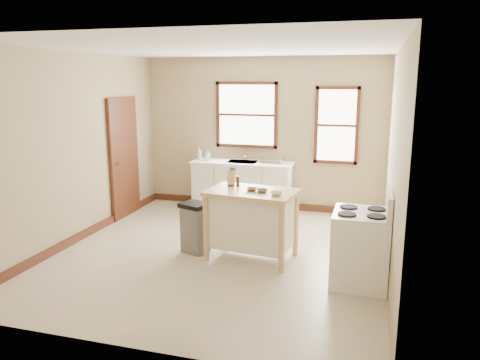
{
  "coord_description": "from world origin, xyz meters",
  "views": [
    {
      "loc": [
        1.99,
        -5.93,
        2.42
      ],
      "look_at": [
        0.17,
        0.4,
        0.98
      ],
      "focal_mm": 35.0,
      "sensor_mm": 36.0,
      "label": 1
    }
  ],
  "objects_px": {
    "kitchen_island": "(251,225)",
    "soap_bottle_a": "(199,154)",
    "soap_bottle_b": "(208,155)",
    "dish_rack": "(272,160)",
    "knife_block": "(231,179)",
    "pepper_grinder": "(238,181)",
    "bowl_a": "(252,189)",
    "bowl_c": "(276,193)",
    "trash_bin": "(195,228)",
    "bowl_b": "(262,191)",
    "gas_stove": "(361,237)"
  },
  "relations": [
    {
      "from": "kitchen_island",
      "to": "soap_bottle_a",
      "type": "bearing_deg",
      "value": 132.06
    },
    {
      "from": "soap_bottle_a",
      "to": "soap_bottle_b",
      "type": "xyz_separation_m",
      "value": [
        0.19,
        -0.05,
        -0.01
      ]
    },
    {
      "from": "dish_rack",
      "to": "knife_block",
      "type": "bearing_deg",
      "value": -114.22
    },
    {
      "from": "pepper_grinder",
      "to": "bowl_a",
      "type": "distance_m",
      "value": 0.31
    },
    {
      "from": "bowl_a",
      "to": "kitchen_island",
      "type": "bearing_deg",
      "value": 105.65
    },
    {
      "from": "bowl_c",
      "to": "trash_bin",
      "type": "xyz_separation_m",
      "value": [
        -1.19,
        0.16,
        -0.62
      ]
    },
    {
      "from": "soap_bottle_a",
      "to": "dish_rack",
      "type": "height_order",
      "value": "soap_bottle_a"
    },
    {
      "from": "knife_block",
      "to": "bowl_b",
      "type": "xyz_separation_m",
      "value": [
        0.51,
        -0.26,
        -0.08
      ]
    },
    {
      "from": "pepper_grinder",
      "to": "bowl_c",
      "type": "relative_size",
      "value": 0.98
    },
    {
      "from": "soap_bottle_a",
      "to": "gas_stove",
      "type": "bearing_deg",
      "value": -29.56
    },
    {
      "from": "dish_rack",
      "to": "trash_bin",
      "type": "bearing_deg",
      "value": -125.52
    },
    {
      "from": "kitchen_island",
      "to": "bowl_b",
      "type": "relative_size",
      "value": 7.21
    },
    {
      "from": "dish_rack",
      "to": "gas_stove",
      "type": "distance_m",
      "value": 3.16
    },
    {
      "from": "dish_rack",
      "to": "gas_stove",
      "type": "bearing_deg",
      "value": -78.45
    },
    {
      "from": "soap_bottle_a",
      "to": "gas_stove",
      "type": "height_order",
      "value": "gas_stove"
    },
    {
      "from": "knife_block",
      "to": "pepper_grinder",
      "type": "distance_m",
      "value": 0.12
    },
    {
      "from": "dish_rack",
      "to": "pepper_grinder",
      "type": "relative_size",
      "value": 2.71
    },
    {
      "from": "soap_bottle_b",
      "to": "pepper_grinder",
      "type": "bearing_deg",
      "value": -81.79
    },
    {
      "from": "dish_rack",
      "to": "kitchen_island",
      "type": "height_order",
      "value": "dish_rack"
    },
    {
      "from": "bowl_a",
      "to": "gas_stove",
      "type": "height_order",
      "value": "gas_stove"
    },
    {
      "from": "kitchen_island",
      "to": "knife_block",
      "type": "xyz_separation_m",
      "value": [
        -0.35,
        0.21,
        0.58
      ]
    },
    {
      "from": "soap_bottle_a",
      "to": "bowl_a",
      "type": "bearing_deg",
      "value": -42.94
    },
    {
      "from": "soap_bottle_b",
      "to": "bowl_c",
      "type": "distance_m",
      "value": 2.96
    },
    {
      "from": "soap_bottle_a",
      "to": "bowl_c",
      "type": "bearing_deg",
      "value": -38.99
    },
    {
      "from": "soap_bottle_a",
      "to": "knife_block",
      "type": "relative_size",
      "value": 1.1
    },
    {
      "from": "knife_block",
      "to": "gas_stove",
      "type": "bearing_deg",
      "value": -34.04
    },
    {
      "from": "soap_bottle_b",
      "to": "bowl_a",
      "type": "relative_size",
      "value": 1.22
    },
    {
      "from": "soap_bottle_a",
      "to": "bowl_b",
      "type": "xyz_separation_m",
      "value": [
        1.76,
        -2.3,
        -0.06
      ]
    },
    {
      "from": "knife_block",
      "to": "bowl_c",
      "type": "relative_size",
      "value": 1.3
    },
    {
      "from": "kitchen_island",
      "to": "bowl_a",
      "type": "xyz_separation_m",
      "value": [
        0.01,
        -0.02,
        0.5
      ]
    },
    {
      "from": "dish_rack",
      "to": "trash_bin",
      "type": "distance_m",
      "value": 2.4
    },
    {
      "from": "dish_rack",
      "to": "kitchen_island",
      "type": "xyz_separation_m",
      "value": [
        0.21,
        -2.24,
        -0.5
      ]
    },
    {
      "from": "bowl_b",
      "to": "bowl_c",
      "type": "xyz_separation_m",
      "value": [
        0.21,
        -0.11,
        0.0
      ]
    },
    {
      "from": "pepper_grinder",
      "to": "gas_stove",
      "type": "height_order",
      "value": "gas_stove"
    },
    {
      "from": "kitchen_island",
      "to": "bowl_b",
      "type": "distance_m",
      "value": 0.52
    },
    {
      "from": "pepper_grinder",
      "to": "gas_stove",
      "type": "relative_size",
      "value": 0.13
    },
    {
      "from": "bowl_b",
      "to": "gas_stove",
      "type": "distance_m",
      "value": 1.4
    },
    {
      "from": "bowl_c",
      "to": "trash_bin",
      "type": "relative_size",
      "value": 0.21
    },
    {
      "from": "soap_bottle_b",
      "to": "pepper_grinder",
      "type": "distance_m",
      "value": 2.35
    },
    {
      "from": "kitchen_island",
      "to": "bowl_b",
      "type": "xyz_separation_m",
      "value": [
        0.16,
        -0.05,
        0.5
      ]
    },
    {
      "from": "soap_bottle_a",
      "to": "knife_block",
      "type": "xyz_separation_m",
      "value": [
        1.25,
        -2.05,
        0.02
      ]
    },
    {
      "from": "knife_block",
      "to": "bowl_c",
      "type": "bearing_deg",
      "value": -41.71
    },
    {
      "from": "kitchen_island",
      "to": "knife_block",
      "type": "height_order",
      "value": "knife_block"
    },
    {
      "from": "knife_block",
      "to": "gas_stove",
      "type": "xyz_separation_m",
      "value": [
        1.8,
        -0.63,
        -0.47
      ]
    },
    {
      "from": "kitchen_island",
      "to": "trash_bin",
      "type": "bearing_deg",
      "value": -173.23
    },
    {
      "from": "dish_rack",
      "to": "trash_bin",
      "type": "xyz_separation_m",
      "value": [
        -0.61,
        -2.24,
        -0.61
      ]
    },
    {
      "from": "soap_bottle_b",
      "to": "gas_stove",
      "type": "xyz_separation_m",
      "value": [
        2.86,
        -2.62,
        -0.44
      ]
    },
    {
      "from": "kitchen_island",
      "to": "bowl_c",
      "type": "relative_size",
      "value": 7.58
    },
    {
      "from": "soap_bottle_b",
      "to": "bowl_b",
      "type": "bearing_deg",
      "value": -76.82
    },
    {
      "from": "pepper_grinder",
      "to": "bowl_c",
      "type": "xyz_separation_m",
      "value": [
        0.61,
        -0.32,
        -0.05
      ]
    }
  ]
}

